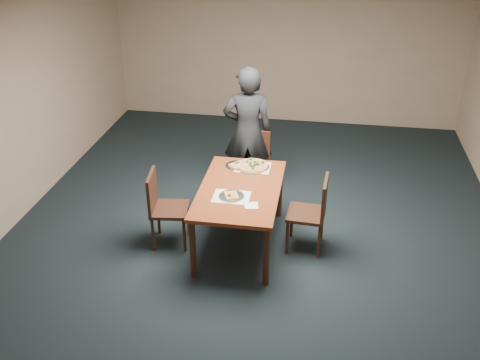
% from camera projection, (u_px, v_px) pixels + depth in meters
% --- Properties ---
extents(ground, '(8.00, 8.00, 0.00)m').
position_uv_depth(ground, '(253.00, 245.00, 6.31)').
color(ground, black).
rests_on(ground, ground).
extents(room_shell, '(8.00, 8.00, 8.00)m').
position_uv_depth(room_shell, '(254.00, 106.00, 5.48)').
color(room_shell, tan).
rests_on(room_shell, ground).
extents(dining_table, '(0.90, 1.50, 0.75)m').
position_uv_depth(dining_table, '(240.00, 195.00, 6.03)').
color(dining_table, '#622813').
rests_on(dining_table, ground).
extents(chair_far, '(0.48, 0.48, 0.91)m').
position_uv_depth(chair_far, '(252.00, 160.00, 7.13)').
color(chair_far, black).
rests_on(chair_far, ground).
extents(chair_left, '(0.47, 0.47, 0.91)m').
position_uv_depth(chair_left, '(163.00, 204.00, 6.13)').
color(chair_left, black).
rests_on(chair_left, ground).
extents(chair_right, '(0.44, 0.44, 0.91)m').
position_uv_depth(chair_right, '(313.00, 210.00, 6.02)').
color(chair_right, black).
rests_on(chair_right, ground).
extents(diner, '(0.69, 0.50, 1.78)m').
position_uv_depth(diner, '(248.00, 132.00, 7.02)').
color(diner, black).
rests_on(diner, ground).
extents(placemat_main, '(0.42, 0.32, 0.00)m').
position_uv_depth(placemat_main, '(253.00, 167.00, 6.44)').
color(placemat_main, white).
rests_on(placemat_main, dining_table).
extents(placemat_near, '(0.40, 0.30, 0.00)m').
position_uv_depth(placemat_near, '(231.00, 197.00, 5.81)').
color(placemat_near, white).
rests_on(placemat_near, dining_table).
extents(pizza_pan, '(0.40, 0.40, 0.07)m').
position_uv_depth(pizza_pan, '(253.00, 165.00, 6.42)').
color(pizza_pan, silver).
rests_on(pizza_pan, dining_table).
extents(slice_plate_near, '(0.28, 0.28, 0.06)m').
position_uv_depth(slice_plate_near, '(231.00, 196.00, 5.80)').
color(slice_plate_near, silver).
rests_on(slice_plate_near, dining_table).
extents(slice_plate_far, '(0.28, 0.28, 0.06)m').
position_uv_depth(slice_plate_far, '(237.00, 165.00, 6.46)').
color(slice_plate_far, silver).
rests_on(slice_plate_far, dining_table).
extents(napkin, '(0.16, 0.16, 0.01)m').
position_uv_depth(napkin, '(251.00, 206.00, 5.64)').
color(napkin, white).
rests_on(napkin, dining_table).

